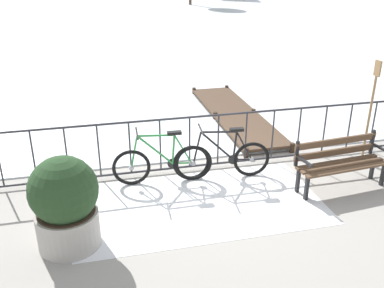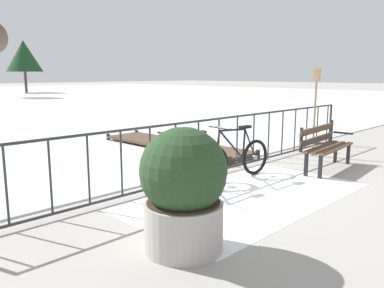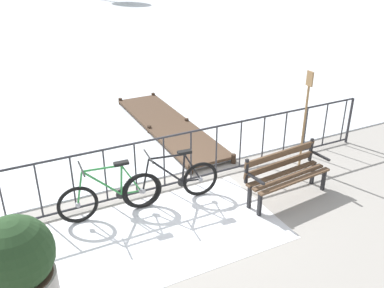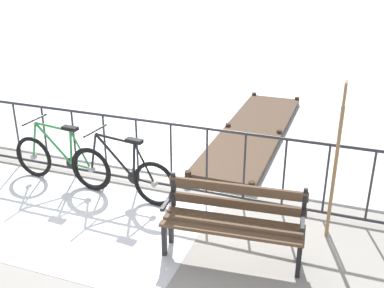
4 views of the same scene
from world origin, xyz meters
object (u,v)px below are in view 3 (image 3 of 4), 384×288
bicycle_near_railing (172,183)px  oar_upright (305,114)px  bicycle_second (110,196)px  park_bench (285,171)px  planter_with_shrub (18,267)px

bicycle_near_railing → oar_upright: (2.83, 0.01, 0.77)m
bicycle_second → park_bench: (2.91, -0.84, 0.14)m
bicycle_second → planter_with_shrub: (-1.55, -1.48, 0.30)m
planter_with_shrub → oar_upright: 5.65m
bicycle_near_railing → planter_with_shrub: (-2.63, -1.38, 0.30)m
oar_upright → bicycle_second: bearing=178.7°
bicycle_near_railing → planter_with_shrub: bearing=-152.2°
bicycle_second → planter_with_shrub: 2.16m
planter_with_shrub → oar_upright: oar_upright is taller
bicycle_near_railing → park_bench: size_ratio=1.04×
bicycle_near_railing → oar_upright: 2.93m
oar_upright → bicycle_near_railing: bearing=-179.8°
bicycle_near_railing → park_bench: (1.83, -0.75, 0.14)m
bicycle_near_railing → planter_with_shrub: planter_with_shrub is taller
park_bench → oar_upright: size_ratio=0.83×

